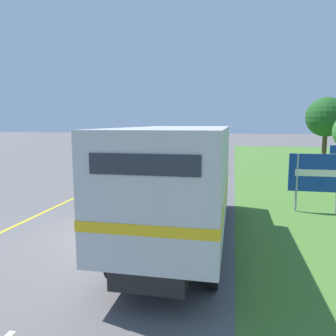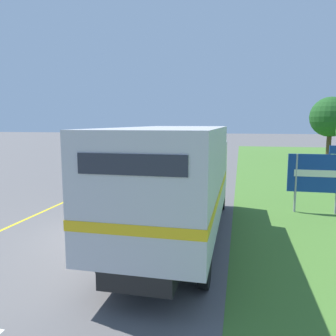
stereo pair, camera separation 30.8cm
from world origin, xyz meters
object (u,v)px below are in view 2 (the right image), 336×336
(horse_trailer_truck, at_px, (177,178))
(lead_car_white, at_px, (161,158))
(roadside_tree_far, at_px, (331,117))
(highway_sign, at_px, (318,174))

(horse_trailer_truck, distance_m, lead_car_white, 14.26)
(roadside_tree_far, bearing_deg, highway_sign, -104.56)
(lead_car_white, relative_size, roadside_tree_far, 0.73)
(roadside_tree_far, bearing_deg, lead_car_white, -142.95)
(lead_car_white, bearing_deg, roadside_tree_far, 37.05)
(horse_trailer_truck, xyz_separation_m, highway_sign, (4.73, 4.17, -0.36))
(lead_car_white, distance_m, roadside_tree_far, 17.44)
(highway_sign, height_order, roadside_tree_far, roadside_tree_far)
(horse_trailer_truck, relative_size, highway_sign, 3.32)
(horse_trailer_truck, distance_m, highway_sign, 6.31)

